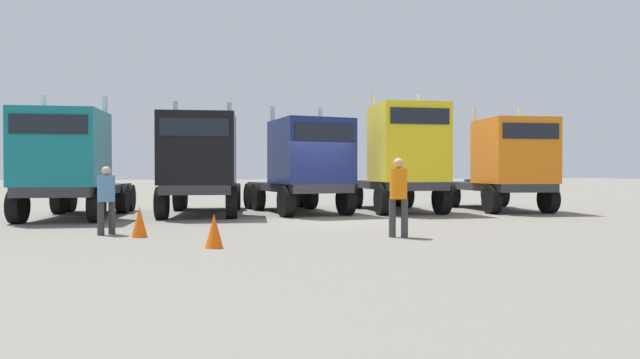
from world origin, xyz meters
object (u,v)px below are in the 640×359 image
semi_truck_yellow (402,158)px  visitor_in_hivis (398,191)px  semi_truck_black (201,163)px  semi_truck_navy (305,164)px  traffic_cone_far (139,222)px  semi_truck_teal (69,164)px  traffic_cone_mid (214,231)px  semi_truck_orange (506,164)px  visitor_with_camera (106,195)px

semi_truck_yellow → visitor_in_hivis: bearing=-19.7°
semi_truck_black → semi_truck_navy: size_ratio=1.09×
semi_truck_navy → traffic_cone_far: (-5.34, -5.90, -1.43)m
semi_truck_teal → traffic_cone_mid: 8.79m
visitor_in_hivis → semi_truck_black: bearing=57.1°
semi_truck_black → visitor_in_hivis: bearing=36.6°
semi_truck_black → traffic_cone_far: size_ratio=9.36×
semi_truck_orange → visitor_with_camera: semi_truck_orange is taller
traffic_cone_far → semi_truck_teal: bearing=114.0°
visitor_with_camera → traffic_cone_far: visitor_with_camera is taller
semi_truck_yellow → visitor_with_camera: size_ratio=3.86×
visitor_in_hivis → traffic_cone_far: 6.02m
semi_truck_teal → semi_truck_black: 4.11m
semi_truck_yellow → semi_truck_orange: size_ratio=1.00×
visitor_with_camera → traffic_cone_mid: bearing=-176.6°
semi_truck_orange → traffic_cone_far: size_ratio=8.93×
visitor_in_hivis → visitor_with_camera: (-6.57, 2.31, -0.12)m
semi_truck_navy → visitor_in_hivis: (0.43, -7.48, -0.72)m
visitor_with_camera → traffic_cone_far: size_ratio=2.31×
visitor_in_hivis → traffic_cone_mid: (-4.23, -0.68, -0.73)m
semi_truck_navy → traffic_cone_far: bearing=-49.3°
semi_truck_orange → traffic_cone_far: (-13.10, -5.13, -1.46)m
semi_truck_navy → semi_truck_orange: 7.80m
traffic_cone_mid → semi_truck_yellow: bearing=46.4°
semi_truck_navy → semi_truck_yellow: size_ratio=0.96×
semi_truck_teal → semi_truck_navy: bearing=99.9°
semi_truck_black → semi_truck_yellow: bearing=95.0°
semi_truck_orange → semi_truck_yellow: bearing=-88.9°
traffic_cone_mid → traffic_cone_far: traffic_cone_far is taller
semi_truck_orange → visitor_with_camera: 14.60m
visitor_in_hivis → semi_truck_yellow: bearing=4.1°
semi_truck_orange → semi_truck_black: bearing=-87.0°
visitor_in_hivis → visitor_with_camera: visitor_in_hivis is taller
semi_truck_navy → semi_truck_orange: semi_truck_orange is taller
semi_truck_orange → semi_truck_teal: bearing=-84.3°
visitor_in_hivis → visitor_with_camera: size_ratio=1.11×
semi_truck_teal → traffic_cone_mid: semi_truck_teal is taller
semi_truck_orange → visitor_with_camera: (-13.90, -4.40, -0.87)m
traffic_cone_mid → semi_truck_orange: bearing=32.6°
semi_truck_teal → semi_truck_yellow: size_ratio=0.99×
visitor_in_hivis → traffic_cone_mid: size_ratio=2.70×
semi_truck_teal → visitor_with_camera: (1.63, -4.72, -0.81)m
semi_truck_black → traffic_cone_mid: (-0.12, -8.18, -1.47)m
semi_truck_yellow → semi_truck_black: bearing=-88.3°
semi_truck_yellow → visitor_in_hivis: (-3.22, -7.13, -0.99)m
semi_truck_black → visitor_in_hivis: semi_truck_black is taller
traffic_cone_far → visitor_with_camera: bearing=137.5°
visitor_with_camera → traffic_cone_mid: (2.34, -3.00, -0.61)m
semi_truck_teal → visitor_with_camera: size_ratio=3.83×
semi_truck_teal → traffic_cone_mid: bearing=33.8°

